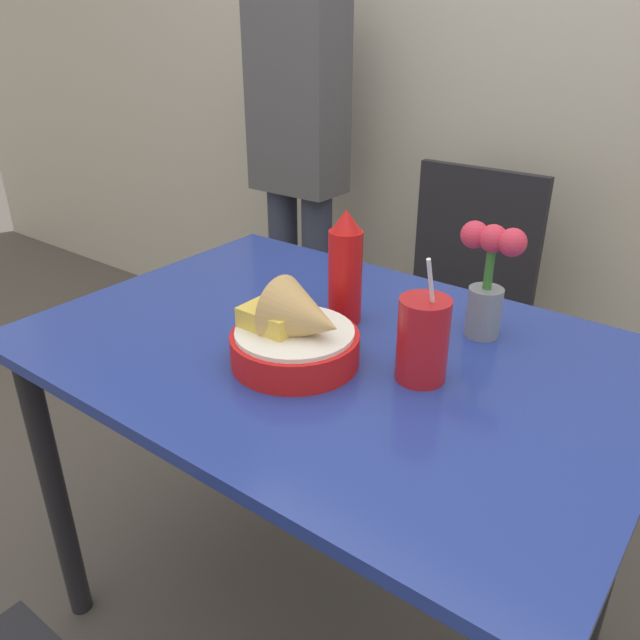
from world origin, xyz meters
TOP-DOWN VIEW (x-y plane):
  - ground_plane at (0.00, 0.00)m, footprint 12.00×12.00m
  - wall_window at (0.00, 1.17)m, footprint 7.00×0.06m
  - dining_table at (0.00, 0.00)m, footprint 1.14×0.80m
  - chair_far_window at (-0.11, 0.82)m, footprint 0.40×0.40m
  - food_basket at (-0.00, -0.09)m, footprint 0.23×0.23m
  - ketchup_bottle at (-0.04, 0.10)m, footprint 0.07×0.07m
  - drink_cup at (0.19, -0.01)m, footprint 0.09×0.09m
  - flower_vase at (0.21, 0.21)m, footprint 0.12×0.07m
  - person_standing at (-0.78, 0.87)m, footprint 0.32×0.18m

SIDE VIEW (x-z plane):
  - ground_plane at x=0.00m, z-range 0.00..0.00m
  - chair_far_window at x=-0.11m, z-range 0.08..1.00m
  - dining_table at x=0.00m, z-range 0.27..1.03m
  - food_basket at x=0.00m, z-range 0.74..0.89m
  - drink_cup at x=0.19m, z-range 0.71..0.94m
  - ketchup_bottle at x=-0.04m, z-range 0.76..0.99m
  - flower_vase at x=0.21m, z-range 0.77..0.99m
  - person_standing at x=-0.78m, z-range 0.11..1.68m
  - wall_window at x=0.00m, z-range 0.00..2.60m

